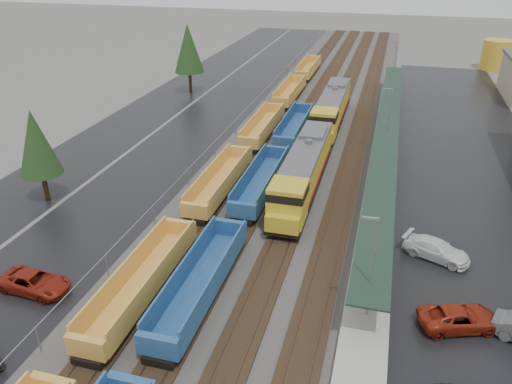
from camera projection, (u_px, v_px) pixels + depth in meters
The scene contains 18 objects.
ballast_strip at pixel (317, 122), 69.70m from camera, with size 20.00×160.00×0.08m, color #302D2B.
trackbed at pixel (318, 121), 69.65m from camera, with size 14.60×160.00×0.22m.
west_parking_lot at pixel (216, 113), 73.24m from camera, with size 10.00×160.00×0.02m, color black.
west_road at pixel (154, 108), 75.59m from camera, with size 9.00×160.00×0.02m, color black.
east_commuter_lot at pixel (470, 164), 56.64m from camera, with size 16.00×100.00×0.02m, color black.
station_platform at pixel (385, 149), 58.55m from camera, with size 3.00×80.00×8.00m.
chainlink_fence at pixel (249, 109), 69.88m from camera, with size 0.08×160.04×2.02m.
distant_hills at pixel (497, 8), 189.02m from camera, with size 301.00×140.00×25.20m.
tree_west_near at pixel (36, 143), 46.42m from camera, with size 3.96×3.96×9.00m.
tree_west_far at pixel (188, 48), 80.53m from camera, with size 4.84×4.84×11.00m.
locomotive_lead at pixel (303, 172), 48.63m from camera, with size 3.11×20.52×4.64m.
locomotive_trail at pixel (331, 109), 66.72m from camera, with size 3.11×20.52×4.64m.
well_string_yellow at pixel (221, 181), 49.76m from camera, with size 2.61×116.78×2.31m.
well_string_blue at pixel (201, 282), 35.04m from camera, with size 2.72×82.32×2.41m.
storage_tank at pixel (496, 55), 97.03m from camera, with size 5.62×5.62×5.62m, color gold.
parked_car_west_c at pixel (34, 282), 35.74m from camera, with size 5.31×2.45×1.48m, color maroon.
parked_car_east_b at pixel (459, 318), 32.36m from camera, with size 5.25×2.42×1.46m, color maroon.
parked_car_east_c at pixel (436, 250), 39.46m from camera, with size 5.24×2.13×1.52m, color white.
Camera 1 is at (9.23, -6.60, 22.61)m, focal length 35.00 mm.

